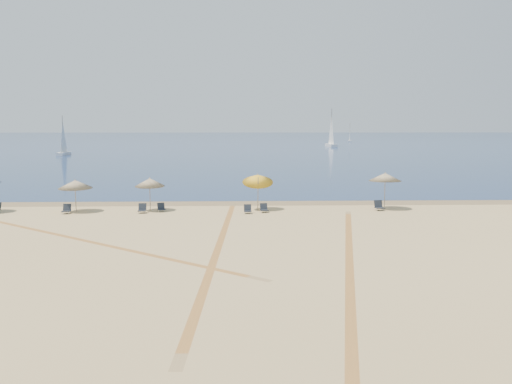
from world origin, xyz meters
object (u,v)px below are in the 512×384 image
umbrella_1 (75,184)px  umbrella_2 (150,182)px  chair_3 (142,209)px  sailboat_0 (350,136)px  chair_5 (248,210)px  sailboat_1 (63,143)px  chair_4 (161,208)px  chair_2 (67,209)px  umbrella_3 (258,178)px  chair_7 (379,206)px  sailboat_2 (331,135)px  chair_6 (264,208)px  umbrella_4 (385,177)px

umbrella_1 → umbrella_2: umbrella_2 is taller
chair_3 → sailboat_0: (45.94, 162.42, 1.74)m
chair_5 → sailboat_1: size_ratio=0.08×
umbrella_1 → chair_4: bearing=-2.4°
umbrella_2 → chair_2: size_ratio=3.64×
umbrella_3 → sailboat_1: 81.26m
chair_7 → sailboat_0: size_ratio=0.11×
umbrella_3 → chair_3: bearing=-171.4°
umbrella_1 → chair_3: size_ratio=3.61×
chair_7 → sailboat_2: sailboat_2 is taller
umbrella_3 → sailboat_2: 117.24m
chair_2 → chair_3: bearing=0.4°
chair_3 → chair_6: (8.16, 0.03, -0.02)m
chair_7 → sailboat_1: (-43.55, 73.73, 2.02)m
umbrella_4 → chair_2: 21.81m
chair_2 → umbrella_4: bearing=3.3°
chair_2 → sailboat_0: (50.93, 162.50, 1.74)m
umbrella_1 → sailboat_2: (36.33, 115.18, 1.22)m
umbrella_2 → sailboat_2: size_ratio=0.23×
chair_7 → sailboat_1: sailboat_1 is taller
umbrella_3 → chair_6: (0.38, -1.14, -1.92)m
umbrella_2 → sailboat_1: 78.48m
chair_5 → sailboat_2: sailboat_2 is taller
umbrella_3 → sailboat_0: size_ratio=0.42×
umbrella_1 → sailboat_2: size_ratio=0.22×
umbrella_2 → umbrella_3: size_ratio=0.82×
umbrella_1 → chair_6: 12.87m
umbrella_2 → sailboat_0: sailboat_0 is taller
umbrella_1 → sailboat_2: 120.78m
sailboat_0 → sailboat_1: bearing=-119.1°
chair_3 → chair_5: (7.04, -0.42, -0.02)m
umbrella_2 → sailboat_2: bearing=74.7°
umbrella_2 → umbrella_4: (16.30, 0.34, 0.28)m
chair_3 → sailboat_1: sailboat_1 is taller
chair_5 → chair_7: (9.08, 1.10, 0.04)m
chair_3 → chair_4: chair_3 is taller
chair_2 → sailboat_1: bearing=106.2°
umbrella_4 → chair_2: bearing=-176.2°
chair_4 → chair_5: size_ratio=1.22×
umbrella_2 → umbrella_3: (7.39, 0.14, 0.22)m
sailboat_2 → sailboat_0: bearing=67.3°
umbrella_1 → sailboat_2: bearing=72.5°
chair_6 → umbrella_2: bearing=163.6°
chair_4 → sailboat_2: sailboat_2 is taller
chair_2 → chair_3: 4.99m
chair_6 → sailboat_1: sailboat_1 is taller
chair_4 → chair_6: size_ratio=1.10×
sailboat_0 → chair_7: bearing=-89.7°
chair_2 → sailboat_0: sailboat_0 is taller
umbrella_1 → chair_6: umbrella_1 is taller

